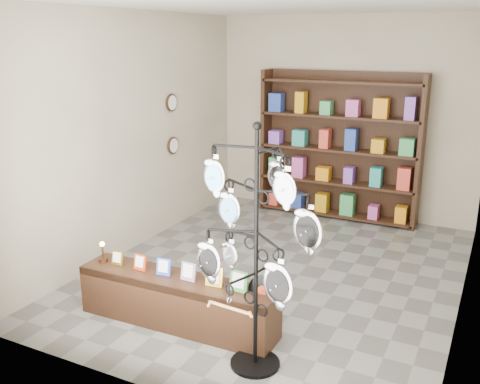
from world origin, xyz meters
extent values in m
plane|color=slate|center=(0.00, 0.00, 0.00)|extent=(5.00, 5.00, 0.00)
plane|color=#BEB499|center=(0.00, 2.50, 1.50)|extent=(4.00, 0.00, 4.00)
plane|color=#BEB499|center=(0.00, -2.50, 1.50)|extent=(4.00, 0.00, 4.00)
plane|color=#BEB499|center=(-2.00, 0.00, 1.50)|extent=(0.00, 5.00, 5.00)
plane|color=#BEB499|center=(2.00, 0.00, 1.50)|extent=(0.00, 5.00, 5.00)
plane|color=white|center=(0.00, 0.00, 3.00)|extent=(5.00, 5.00, 0.00)
cylinder|color=black|center=(0.55, -1.84, 0.01)|extent=(0.49, 0.49, 0.03)
cylinder|color=black|center=(0.55, -1.84, 1.01)|extent=(0.04, 0.04, 2.02)
sphere|color=black|center=(0.55, -1.84, 2.04)|extent=(0.07, 0.07, 0.07)
ellipsoid|color=silver|center=(0.59, -1.63, 0.63)|extent=(0.11, 0.05, 0.21)
cube|color=tan|center=(0.45, -2.11, 0.64)|extent=(0.38, 0.05, 0.04)
cube|color=black|center=(-0.40, -1.56, 0.25)|extent=(2.00, 0.45, 0.49)
cube|color=gold|center=(-1.08, -1.58, 0.56)|extent=(0.13, 0.05, 0.15)
cube|color=#B82C0E|center=(-0.81, -1.57, 0.57)|extent=(0.14, 0.05, 0.15)
cube|color=#263FA5|center=(-0.54, -1.56, 0.57)|extent=(0.15, 0.05, 0.16)
cube|color=#E54C33|center=(-0.27, -1.56, 0.58)|extent=(0.16, 0.06, 0.17)
cube|color=gold|center=(0.01, -1.55, 0.58)|extent=(0.16, 0.06, 0.18)
cube|color=#337233|center=(0.25, -1.55, 0.59)|extent=(0.17, 0.06, 0.19)
cylinder|color=black|center=(0.46, -1.50, 0.52)|extent=(0.27, 0.07, 0.27)
cylinder|color=#B82C0E|center=(0.46, -1.50, 0.52)|extent=(0.09, 0.03, 0.09)
cylinder|color=#492815|center=(-1.26, -1.58, 0.51)|extent=(0.09, 0.09, 0.04)
cylinder|color=#492815|center=(-1.26, -1.58, 0.59)|extent=(0.02, 0.02, 0.13)
sphere|color=#FFBF59|center=(-1.26, -1.58, 0.68)|extent=(0.05, 0.05, 0.05)
cube|color=black|center=(0.00, 2.44, 1.10)|extent=(2.40, 0.04, 2.20)
cube|color=black|center=(-1.18, 2.28, 1.10)|extent=(0.06, 0.36, 2.20)
cube|color=black|center=(1.18, 2.28, 1.10)|extent=(0.06, 0.36, 2.20)
cube|color=black|center=(0.00, 2.28, 0.05)|extent=(2.36, 0.36, 0.04)
cube|color=black|center=(0.00, 2.28, 0.55)|extent=(2.36, 0.36, 0.03)
cube|color=black|center=(0.00, 2.28, 1.05)|extent=(2.36, 0.36, 0.04)
cube|color=black|center=(0.00, 2.28, 1.55)|extent=(2.36, 0.36, 0.04)
cube|color=black|center=(0.00, 2.28, 2.05)|extent=(2.36, 0.36, 0.04)
cylinder|color=black|center=(-1.97, 0.80, 1.80)|extent=(0.03, 0.24, 0.24)
cylinder|color=black|center=(-1.97, 0.80, 1.20)|extent=(0.03, 0.24, 0.24)
camera|label=1|loc=(2.20, -5.42, 2.66)|focal=40.00mm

